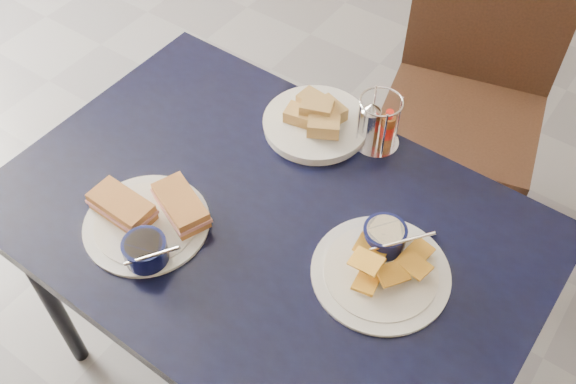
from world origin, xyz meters
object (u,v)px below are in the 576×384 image
Objects in this scene: plantain_plate at (382,260)px; bread_basket at (316,121)px; sandwich_plate at (149,220)px; condiment_caddy at (377,124)px; chair_far at (479,83)px; dining_table at (267,237)px.

bread_basket is at bearing 142.46° from plantain_plate.
sandwich_plate is 0.56m from condiment_caddy.
chair_far reaches higher than bread_basket.
chair_far is at bearing 81.42° from dining_table.
bread_basket is at bearing 102.53° from dining_table.
plantain_plate is 2.07× the size of condiment_caddy.
bread_basket is (0.12, 0.45, -0.00)m from sandwich_plate.
condiment_caddy reaches higher than bread_basket.
bread_basket is (-0.33, 0.25, 0.01)m from plantain_plate.
sandwich_plate is at bearing -155.88° from plantain_plate.
bread_basket is (-0.07, 0.29, 0.09)m from dining_table.
chair_far is 1.12m from sandwich_plate.
plantain_plate reaches higher than bread_basket.
dining_table is at bearing -171.39° from plantain_plate.
plantain_plate is (0.26, 0.04, 0.09)m from dining_table.
bread_basket is (-0.20, -0.60, 0.20)m from chair_far.
condiment_caddy is (0.14, 0.04, 0.03)m from bread_basket.
plantain_plate is 1.12× the size of bread_basket.
condiment_caddy is at bearing 122.80° from plantain_plate.
chair_far is 7.30× the size of condiment_caddy.
bread_basket is 0.15m from condiment_caddy.
chair_far is 0.67m from bread_basket.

